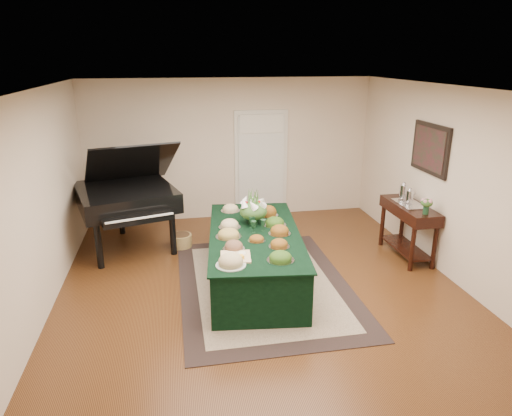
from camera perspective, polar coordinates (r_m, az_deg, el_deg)
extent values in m
plane|color=black|center=(6.54, 0.49, -9.58)|extent=(6.00, 6.00, 0.00)
cube|color=black|center=(6.54, 1.01, -9.53)|extent=(2.34, 3.28, 0.01)
cube|color=#BCA98D|center=(6.54, 1.01, -9.48)|extent=(1.88, 2.81, 0.01)
cube|color=beige|center=(9.04, 0.63, 5.53)|extent=(1.05, 0.04, 2.10)
cube|color=silver|center=(9.03, 0.65, 5.19)|extent=(0.90, 0.06, 2.00)
cube|color=black|center=(6.54, -0.16, -6.13)|extent=(1.48, 2.72, 0.71)
cube|color=black|center=(6.40, -0.16, -3.19)|extent=(1.55, 2.79, 0.02)
cylinder|color=silver|center=(7.30, -0.82, -0.25)|extent=(0.30, 0.30, 0.01)
ellipsoid|color=brown|center=(7.29, -0.83, 0.09)|extent=(0.25, 0.25, 0.08)
cylinder|color=silver|center=(7.28, -3.22, -0.35)|extent=(0.31, 0.31, 0.01)
ellipsoid|color=#DCC189|center=(7.26, -3.22, -0.01)|extent=(0.25, 0.25, 0.08)
cylinder|color=silver|center=(7.06, 1.58, -0.92)|extent=(0.30, 0.30, 0.01)
ellipsoid|color=brown|center=(7.04, 1.58, -0.43)|extent=(0.25, 0.25, 0.12)
cylinder|color=#B2BCB3|center=(5.43, -3.16, -7.14)|extent=(0.36, 0.36, 0.01)
ellipsoid|color=#DCC189|center=(5.41, -3.17, -6.57)|extent=(0.30, 0.30, 0.11)
cylinder|color=silver|center=(6.11, 0.07, -4.10)|extent=(0.24, 0.24, 0.01)
ellipsoid|color=brown|center=(6.10, 0.07, -3.81)|extent=(0.20, 0.20, 0.05)
cylinder|color=silver|center=(6.36, 2.96, -3.21)|extent=(0.31, 0.31, 0.01)
ellipsoid|color=brown|center=(6.34, 2.97, -2.78)|extent=(0.26, 0.26, 0.09)
cylinder|color=silver|center=(5.56, 3.08, -6.52)|extent=(0.34, 0.34, 0.01)
ellipsoid|color=#345C17|center=(5.54, 3.09, -6.09)|extent=(0.28, 0.28, 0.08)
cylinder|color=silver|center=(6.59, -3.32, -2.41)|extent=(0.32, 0.32, 0.01)
ellipsoid|color=#DCC189|center=(6.57, -3.33, -2.01)|extent=(0.26, 0.26, 0.09)
cylinder|color=silver|center=(5.93, 2.90, -4.83)|extent=(0.28, 0.28, 0.01)
ellipsoid|color=brown|center=(5.92, 2.91, -4.45)|extent=(0.23, 0.23, 0.07)
cylinder|color=silver|center=(6.67, 2.37, -2.14)|extent=(0.33, 0.33, 0.01)
ellipsoid|color=#345C17|center=(6.65, 2.37, -1.74)|extent=(0.27, 0.27, 0.09)
cylinder|color=silver|center=(5.87, -2.79, -5.12)|extent=(0.29, 0.29, 0.01)
ellipsoid|color=brown|center=(5.85, -2.79, -4.70)|extent=(0.23, 0.23, 0.08)
cylinder|color=silver|center=(6.25, -3.45, -3.59)|extent=(0.35, 0.35, 0.01)
ellipsoid|color=tan|center=(6.24, -3.46, -3.20)|extent=(0.29, 0.29, 0.08)
cube|color=tan|center=(5.63, -2.57, -6.11)|extent=(0.41, 0.41, 0.02)
ellipsoid|color=#F2ECCC|center=(5.65, -3.20, -5.51)|extent=(0.14, 0.14, 0.08)
ellipsoid|color=#F2ECCC|center=(5.67, -1.78, -5.44)|extent=(0.12, 0.12, 0.07)
cube|color=yellow|center=(5.55, -2.03, -6.11)|extent=(0.10, 0.09, 0.05)
cylinder|color=#14331D|center=(6.72, -0.34, -1.30)|extent=(0.16, 0.16, 0.16)
ellipsoid|color=#325B24|center=(6.68, -0.34, -0.37)|extent=(0.41, 0.41, 0.26)
cylinder|color=black|center=(7.28, -19.06, -4.48)|extent=(0.10, 0.10, 0.73)
cylinder|color=black|center=(7.48, -10.35, -3.11)|extent=(0.10, 0.10, 0.73)
cylinder|color=black|center=(8.56, -16.53, -0.78)|extent=(0.10, 0.10, 0.73)
cube|color=black|center=(7.77, -15.95, 1.37)|extent=(1.83, 1.91, 0.31)
cube|color=black|center=(6.97, -14.45, -1.37)|extent=(1.06, 0.50, 0.10)
cube|color=black|center=(7.81, -15.42, 5.37)|extent=(1.66, 1.47, 0.81)
cylinder|color=olive|center=(7.82, -9.32, -4.07)|extent=(0.35, 0.35, 0.22)
cylinder|color=black|center=(7.19, 18.95, -4.92)|extent=(0.07, 0.07, 0.69)
cylinder|color=black|center=(7.37, 21.40, -4.64)|extent=(0.07, 0.07, 0.69)
cylinder|color=black|center=(8.01, 15.50, -2.15)|extent=(0.07, 0.07, 0.69)
cylinder|color=black|center=(8.17, 17.78, -1.96)|extent=(0.07, 0.07, 0.69)
cube|color=black|center=(7.53, 18.66, -0.26)|extent=(0.45, 1.19, 0.18)
cube|color=black|center=(7.75, 18.18, -4.70)|extent=(0.38, 1.05, 0.03)
cube|color=silver|center=(7.53, 18.61, 0.52)|extent=(0.34, 0.58, 0.02)
cylinder|color=#14331D|center=(7.12, 20.47, -0.22)|extent=(0.09, 0.09, 0.13)
ellipsoid|color=pink|center=(7.09, 20.57, 0.68)|extent=(0.19, 0.19, 0.13)
cube|color=black|center=(7.41, 20.96, 6.94)|extent=(0.04, 0.95, 0.75)
cube|color=#4B1421|center=(7.40, 20.79, 6.95)|extent=(0.01, 0.82, 0.62)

